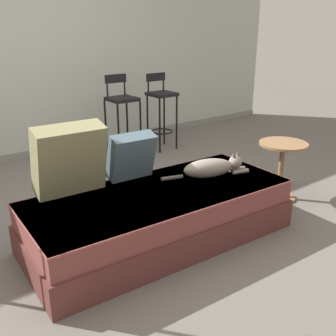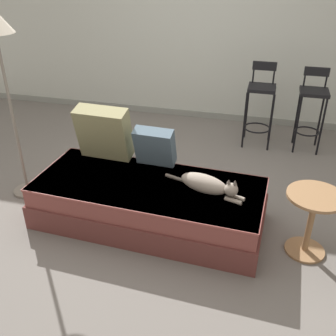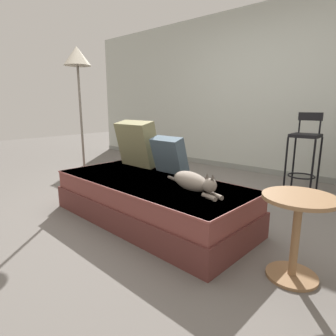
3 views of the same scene
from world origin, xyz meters
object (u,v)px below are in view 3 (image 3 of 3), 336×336
object	(u,v)px
bar_stool_near_window	(305,148)
floor_lamp	(78,70)
side_table	(297,225)
couch	(149,200)
throw_pillow_middle	(169,155)
cat	(193,182)
throw_pillow_corner	(137,144)

from	to	relation	value
bar_stool_near_window	floor_lamp	distance (m)	2.94
side_table	couch	bearing A→B (deg)	177.26
throw_pillow_middle	side_table	bearing A→B (deg)	-15.99
cat	floor_lamp	world-z (taller)	floor_lamp
couch	side_table	distance (m)	1.36
throw_pillow_middle	bar_stool_near_window	distance (m)	1.80
cat	side_table	world-z (taller)	cat
bar_stool_near_window	floor_lamp	bearing A→B (deg)	-141.10
throw_pillow_middle	throw_pillow_corner	bearing A→B (deg)	177.26
bar_stool_near_window	throw_pillow_corner	bearing A→B (deg)	-131.09
throw_pillow_corner	throw_pillow_middle	world-z (taller)	throw_pillow_corner
couch	cat	size ratio (longest dim) A/B	2.85
cat	floor_lamp	distance (m)	2.13
cat	bar_stool_near_window	size ratio (longest dim) A/B	0.71
cat	floor_lamp	xyz separation A→B (m)	(-1.86, 0.17, 1.03)
throw_pillow_corner	side_table	bearing A→B (deg)	-12.59
throw_pillow_corner	throw_pillow_middle	xyz separation A→B (m)	(0.50, -0.02, -0.07)
side_table	throw_pillow_middle	bearing A→B (deg)	164.01
cat	throw_pillow_corner	bearing A→B (deg)	160.79
throw_pillow_middle	cat	bearing A→B (deg)	-31.96
couch	throw_pillow_corner	distance (m)	0.79
couch	bar_stool_near_window	bearing A→B (deg)	66.66
couch	throw_pillow_middle	world-z (taller)	throw_pillow_middle
floor_lamp	couch	bearing A→B (deg)	-6.97
throw_pillow_corner	cat	distance (m)	1.12
bar_stool_near_window	side_table	world-z (taller)	bar_stool_near_window
throw_pillow_corner	throw_pillow_middle	bearing A→B (deg)	-2.74
throw_pillow_corner	bar_stool_near_window	xyz separation A→B (m)	(1.36, 1.56, -0.10)
couch	side_table	size ratio (longest dim) A/B	3.72
throw_pillow_corner	side_table	distance (m)	1.95
throw_pillow_corner	side_table	size ratio (longest dim) A/B	0.95
throw_pillow_middle	side_table	distance (m)	1.46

